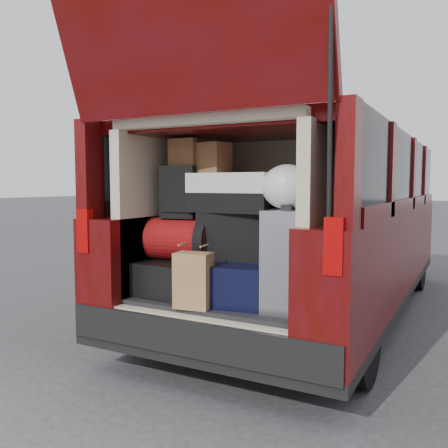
{
  "coord_description": "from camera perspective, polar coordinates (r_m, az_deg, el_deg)",
  "views": [
    {
      "loc": [
        1.49,
        -2.72,
        1.34
      ],
      "look_at": [
        -0.07,
        0.2,
        1.06
      ],
      "focal_mm": 38.0,
      "sensor_mm": 36.0,
      "label": 1
    }
  ],
  "objects": [
    {
      "name": "load_floor",
      "position": [
        3.51,
        1.56,
        -12.78
      ],
      "size": [
        1.24,
        1.05,
        0.55
      ],
      "primitive_type": "cube",
      "color": "black",
      "rests_on": "ground"
    },
    {
      "name": "plastic_bag_right",
      "position": [
        2.99,
        7.61,
        4.45
      ],
      "size": [
        0.36,
        0.34,
        0.28
      ],
      "primitive_type": "ellipsoid",
      "rotation": [
        0.0,
        0.0,
        -0.13
      ],
      "color": "white",
      "rests_on": "silver_roller"
    },
    {
      "name": "grocery_sack_lower",
      "position": [
        3.47,
        -4.5,
        8.54
      ],
      "size": [
        0.22,
        0.18,
        0.19
      ],
      "primitive_type": "cube",
      "rotation": [
        0.0,
        0.0,
        -0.02
      ],
      "color": "brown",
      "rests_on": "backpack"
    },
    {
      "name": "backpack",
      "position": [
        3.43,
        -5.29,
        3.83
      ],
      "size": [
        0.28,
        0.19,
        0.37
      ],
      "primitive_type": "cube",
      "rotation": [
        0.0,
        0.0,
        0.14
      ],
      "color": "black",
      "rests_on": "red_duffel"
    },
    {
      "name": "minivan",
      "position": [
        4.84,
        9.98,
        -0.33
      ],
      "size": [
        1.9,
        5.35,
        2.77
      ],
      "color": "black",
      "rests_on": "ground"
    },
    {
      "name": "kraft_bag",
      "position": [
        3.04,
        -3.7,
        -6.78
      ],
      "size": [
        0.25,
        0.18,
        0.35
      ],
      "primitive_type": "cube",
      "rotation": [
        0.0,
        0.0,
        0.14
      ],
      "color": "#A4704A",
      "rests_on": "load_floor"
    },
    {
      "name": "black_hardshell",
      "position": [
        3.48,
        -5.37,
        -6.27
      ],
      "size": [
        0.46,
        0.62,
        0.24
      ],
      "primitive_type": "cube",
      "rotation": [
        0.0,
        0.0,
        -0.05
      ],
      "color": "black",
      "rests_on": "load_floor"
    },
    {
      "name": "red_duffel",
      "position": [
        3.44,
        -5.14,
        -1.83
      ],
      "size": [
        0.51,
        0.37,
        0.3
      ],
      "primitive_type": "cube",
      "rotation": [
        0.0,
        0.0,
        0.15
      ],
      "color": "#980F0D",
      "rests_on": "black_hardshell"
    },
    {
      "name": "navy_hardshell",
      "position": [
        3.25,
        1.38,
        -6.77
      ],
      "size": [
        0.58,
        0.68,
        0.27
      ],
      "primitive_type": "cube",
      "rotation": [
        0.0,
        0.0,
        0.14
      ],
      "color": "black",
      "rests_on": "load_floor"
    },
    {
      "name": "silver_roller",
      "position": [
        3.01,
        7.84,
        -4.26
      ],
      "size": [
        0.31,
        0.45,
        0.63
      ],
      "primitive_type": "cube",
      "rotation": [
        0.0,
        0.0,
        0.11
      ],
      "color": "silver",
      "rests_on": "load_floor"
    },
    {
      "name": "ground",
      "position": [
        3.38,
        -0.64,
        -18.47
      ],
      "size": [
        80.0,
        80.0,
        0.0
      ],
      "primitive_type": "plane",
      "color": "#323235",
      "rests_on": "ground"
    },
    {
      "name": "black_soft_case",
      "position": [
        3.29,
        1.14,
        -1.4
      ],
      "size": [
        0.48,
        0.33,
        0.33
      ],
      "primitive_type": "cube",
      "rotation": [
        0.0,
        0.0,
        0.13
      ],
      "color": "black",
      "rests_on": "navy_hardshell"
    },
    {
      "name": "grocery_sack_upper",
      "position": [
        3.39,
        -1.36,
        7.93
      ],
      "size": [
        0.24,
        0.21,
        0.22
      ],
      "primitive_type": "cube",
      "rotation": [
        0.0,
        0.0,
        -0.18
      ],
      "color": "brown",
      "rests_on": "twotone_duffel"
    },
    {
      "name": "twotone_duffel",
      "position": [
        3.26,
        1.22,
        3.79
      ],
      "size": [
        0.61,
        0.33,
        0.27
      ],
      "primitive_type": "cube",
      "rotation": [
        0.0,
        0.0,
        -0.04
      ],
      "color": "silver",
      "rests_on": "black_soft_case"
    }
  ]
}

